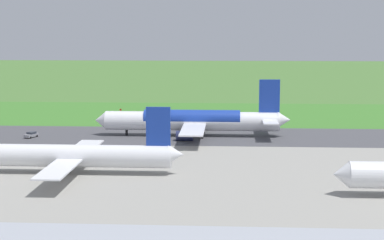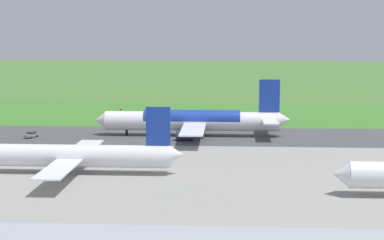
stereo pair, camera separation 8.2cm
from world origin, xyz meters
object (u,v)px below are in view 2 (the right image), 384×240
traffic_cone_orange (108,115)px  no_stopping_sign (121,112)px  airliner_parked_mid (69,155)px  service_car_followme (31,135)px  airliner_main (193,121)px

traffic_cone_orange → no_stopping_sign: bearing=169.6°
airliner_parked_mid → traffic_cone_orange: (8.35, -83.49, -3.53)m
airliner_parked_mid → service_car_followme: (21.12, -40.91, -2.96)m
airliner_main → service_car_followme: airliner_main is taller
service_car_followme → no_stopping_sign: bearing=-112.6°
no_stopping_sign → airliner_main: bearing=126.1°
airliner_parked_mid → traffic_cone_orange: 83.98m
traffic_cone_orange → service_car_followme: bearing=73.3°
no_stopping_sign → service_car_followme: bearing=67.4°
airliner_main → service_car_followme: 44.43m
service_car_followme → airliner_parked_mid: bearing=117.3°
service_car_followme → no_stopping_sign: 45.22m
service_car_followme → traffic_cone_orange: service_car_followme is taller
traffic_cone_orange → airliner_main: bearing=129.9°
service_car_followme → traffic_cone_orange: 44.46m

